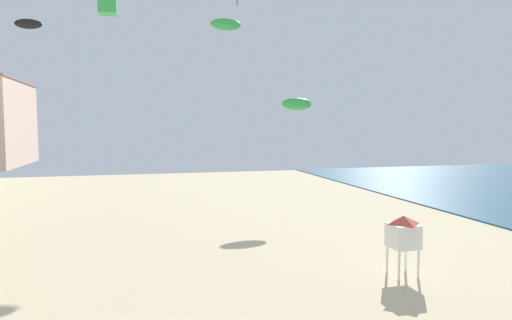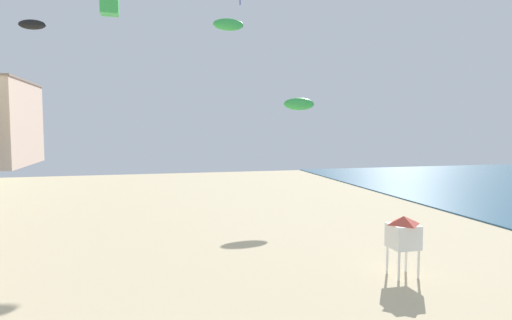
% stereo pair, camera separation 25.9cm
% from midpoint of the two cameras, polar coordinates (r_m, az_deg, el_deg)
% --- Properties ---
extents(lifeguard_stand, '(1.10, 1.10, 2.55)m').
position_cam_midpoint_polar(lifeguard_stand, '(19.65, 18.82, -8.88)').
color(lifeguard_stand, white).
rests_on(lifeguard_stand, ground).
extents(kite_green_parafoil, '(2.48, 0.69, 0.96)m').
position_cam_midpoint_polar(kite_green_parafoil, '(37.07, -3.38, 17.02)').
color(kite_green_parafoil, green).
extents(kite_black_parafoil, '(1.86, 0.52, 0.72)m').
position_cam_midpoint_polar(kite_black_parafoil, '(37.02, -26.70, 15.32)').
color(kite_black_parafoil, black).
extents(kite_green_parafoil_2, '(2.52, 0.70, 0.98)m').
position_cam_midpoint_polar(kite_green_parafoil_2, '(35.38, 5.78, 7.19)').
color(kite_green_parafoil_2, green).
extents(kite_green_box_2, '(1.01, 1.01, 1.58)m').
position_cam_midpoint_polar(kite_green_box_2, '(28.20, -18.10, 18.93)').
color(kite_green_box_2, green).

